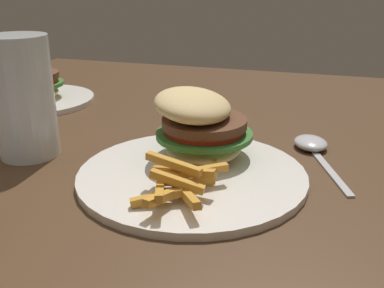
{
  "coord_description": "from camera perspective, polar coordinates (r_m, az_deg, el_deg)",
  "views": [
    {
      "loc": [
        -0.59,
        -0.3,
        0.97
      ],
      "look_at": [
        -0.08,
        -0.14,
        0.76
      ],
      "focal_mm": 42.0,
      "sensor_mm": 36.0,
      "label": 1
    }
  ],
  "objects": [
    {
      "name": "dining_table",
      "position": [
        0.75,
        -8.77,
        -6.77
      ],
      "size": [
        1.23,
        1.01,
        0.71
      ],
      "color": "#4C331E",
      "rests_on": "ground_plane"
    },
    {
      "name": "spoon",
      "position": [
        0.7,
        15.0,
        -0.11
      ],
      "size": [
        0.19,
        0.09,
        0.02
      ],
      "rotation": [
        0.0,
        0.0,
        0.35
      ],
      "color": "silver",
      "rests_on": "dining_table"
    },
    {
      "name": "meal_plate_far",
      "position": [
        0.97,
        -19.52,
        6.93
      ],
      "size": [
        0.23,
        0.23,
        0.1
      ],
      "color": "white",
      "rests_on": "dining_table"
    },
    {
      "name": "beer_glass",
      "position": [
        0.68,
        -20.6,
        5.32
      ],
      "size": [
        0.09,
        0.09,
        0.17
      ],
      "color": "silver",
      "rests_on": "dining_table"
    },
    {
      "name": "meal_plate_near",
      "position": [
        0.6,
        0.54,
        -0.23
      ],
      "size": [
        0.3,
        0.3,
        0.11
      ],
      "color": "white",
      "rests_on": "dining_table"
    }
  ]
}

